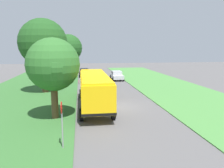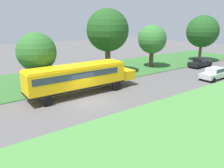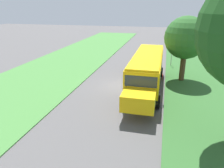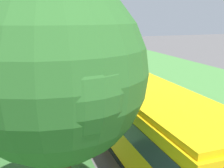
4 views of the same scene
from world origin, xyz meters
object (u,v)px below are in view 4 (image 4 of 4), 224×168
(school_bus, at_px, (133,111))
(oak_tree_beside_bus, at_px, (57,74))
(car_silver_nearest, at_px, (111,61))
(oak_tree_across_road, at_px, (19,15))
(car_black_middle, at_px, (51,56))

(school_bus, height_order, oak_tree_beside_bus, oak_tree_beside_bus)
(car_silver_nearest, xyz_separation_m, oak_tree_across_road, (-8.70, 10.31, 4.77))
(school_bus, bearing_deg, car_silver_nearest, 73.56)
(school_bus, distance_m, car_black_middle, 22.88)
(school_bus, distance_m, oak_tree_beside_bus, 5.21)
(oak_tree_beside_bus, distance_m, oak_tree_across_road, 30.86)
(car_silver_nearest, distance_m, oak_tree_beside_bus, 22.43)
(car_silver_nearest, relative_size, car_black_middle, 1.00)
(oak_tree_across_road, bearing_deg, oak_tree_beside_bus, -89.39)
(oak_tree_beside_bus, bearing_deg, car_black_middle, 83.95)
(car_silver_nearest, xyz_separation_m, oak_tree_beside_bus, (-8.37, -20.52, 3.43))
(school_bus, height_order, car_silver_nearest, school_bus)
(car_black_middle, distance_m, oak_tree_beside_bus, 26.50)
(school_bus, height_order, car_black_middle, school_bus)
(car_silver_nearest, height_order, oak_tree_beside_bus, oak_tree_beside_bus)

